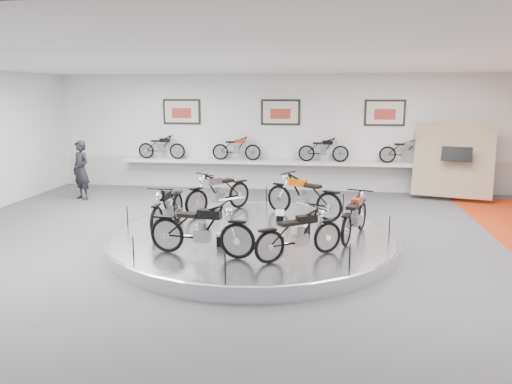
# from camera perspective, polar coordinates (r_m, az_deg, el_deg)

# --- Properties ---
(floor) EXTENTS (16.00, 16.00, 0.00)m
(floor) POSITION_cam_1_polar(r_m,az_deg,el_deg) (10.97, -0.57, -6.62)
(floor) COLOR #4D4D50
(floor) RESTS_ON ground
(ceiling) EXTENTS (16.00, 16.00, 0.00)m
(ceiling) POSITION_cam_1_polar(r_m,az_deg,el_deg) (10.45, -0.61, 14.73)
(ceiling) COLOR white
(ceiling) RESTS_ON wall_back
(wall_back) EXTENTS (16.00, 0.00, 16.00)m
(wall_back) POSITION_cam_1_polar(r_m,az_deg,el_deg) (17.44, 2.81, 6.80)
(wall_back) COLOR silver
(wall_back) RESTS_ON floor
(wall_front) EXTENTS (16.00, 0.00, 16.00)m
(wall_front) POSITION_cam_1_polar(r_m,az_deg,el_deg) (3.91, -16.02, -9.90)
(wall_front) COLOR silver
(wall_front) RESTS_ON floor
(dado_band) EXTENTS (15.68, 0.04, 1.10)m
(dado_band) POSITION_cam_1_polar(r_m,az_deg,el_deg) (17.60, 2.75, 2.08)
(dado_band) COLOR #BCBCBA
(dado_band) RESTS_ON floor
(display_platform) EXTENTS (6.40, 6.40, 0.30)m
(display_platform) POSITION_cam_1_polar(r_m,az_deg,el_deg) (11.21, -0.34, -5.42)
(display_platform) COLOR silver
(display_platform) RESTS_ON floor
(platform_rim) EXTENTS (6.40, 6.40, 0.10)m
(platform_rim) POSITION_cam_1_polar(r_m,az_deg,el_deg) (11.17, -0.34, -4.83)
(platform_rim) COLOR #B2B2BA
(platform_rim) RESTS_ON display_platform
(shelf) EXTENTS (11.00, 0.55, 0.10)m
(shelf) POSITION_cam_1_polar(r_m,az_deg,el_deg) (17.25, 2.69, 3.40)
(shelf) COLOR silver
(shelf) RESTS_ON wall_back
(poster_left) EXTENTS (1.35, 0.06, 0.88)m
(poster_left) POSITION_cam_1_polar(r_m,az_deg,el_deg) (18.01, -8.49, 9.06)
(poster_left) COLOR beige
(poster_left) RESTS_ON wall_back
(poster_center) EXTENTS (1.35, 0.06, 0.88)m
(poster_center) POSITION_cam_1_polar(r_m,az_deg,el_deg) (17.36, 2.82, 9.09)
(poster_center) COLOR beige
(poster_center) RESTS_ON wall_back
(poster_right) EXTENTS (1.35, 0.06, 0.88)m
(poster_right) POSITION_cam_1_polar(r_m,az_deg,el_deg) (17.40, 14.51, 8.75)
(poster_right) COLOR beige
(poster_right) RESTS_ON wall_back
(display_panel) EXTENTS (2.56, 1.52, 2.30)m
(display_panel) POSITION_cam_1_polar(r_m,az_deg,el_deg) (17.05, 21.62, 3.37)
(display_panel) COLOR #9F8269
(display_panel) RESTS_ON floor
(shelf_bike_a) EXTENTS (1.22, 0.43, 0.73)m
(shelf_bike_a) POSITION_cam_1_polar(r_m,az_deg,el_deg) (18.07, -10.74, 4.91)
(shelf_bike_a) COLOR black
(shelf_bike_a) RESTS_ON shelf
(shelf_bike_b) EXTENTS (1.22, 0.43, 0.73)m
(shelf_bike_b) POSITION_cam_1_polar(r_m,az_deg,el_deg) (17.40, -2.24, 4.85)
(shelf_bike_b) COLOR maroon
(shelf_bike_b) RESTS_ON shelf
(shelf_bike_c) EXTENTS (1.22, 0.43, 0.73)m
(shelf_bike_c) POSITION_cam_1_polar(r_m,az_deg,el_deg) (17.13, 7.72, 4.66)
(shelf_bike_c) COLOR black
(shelf_bike_c) RESTS_ON shelf
(shelf_bike_d) EXTENTS (1.22, 0.43, 0.73)m
(shelf_bike_d) POSITION_cam_1_polar(r_m,az_deg,el_deg) (17.34, 16.70, 4.36)
(shelf_bike_d) COLOR #A4A3A8
(shelf_bike_d) RESTS_ON shelf
(bike_a) EXTENTS (1.94, 1.52, 1.10)m
(bike_a) POSITION_cam_1_polar(r_m,az_deg,el_deg) (12.52, 5.44, -0.38)
(bike_a) COLOR #D45300
(bike_a) RESTS_ON display_platform
(bike_b) EXTENTS (1.62, 1.88, 1.09)m
(bike_b) POSITION_cam_1_polar(r_m,az_deg,el_deg) (12.93, -4.31, -0.01)
(bike_b) COLOR #A4A3A8
(bike_b) RESTS_ON display_platform
(bike_c) EXTENTS (0.68, 1.77, 1.03)m
(bike_c) POSITION_cam_1_polar(r_m,az_deg,el_deg) (11.56, -10.09, -1.66)
(bike_c) COLOR black
(bike_c) RESTS_ON display_platform
(bike_d) EXTENTS (1.88, 0.88, 1.07)m
(bike_d) POSITION_cam_1_polar(r_m,az_deg,el_deg) (9.56, -6.27, -4.20)
(bike_d) COLOR black
(bike_d) RESTS_ON display_platform
(bike_e) EXTENTS (1.65, 1.42, 0.96)m
(bike_e) POSITION_cam_1_polar(r_m,az_deg,el_deg) (9.41, 5.00, -4.78)
(bike_e) COLOR black
(bike_e) RESTS_ON display_platform
(bike_f) EXTENTS (1.06, 1.78, 0.99)m
(bike_f) POSITION_cam_1_polar(r_m,az_deg,el_deg) (10.89, 11.21, -2.64)
(bike_f) COLOR maroon
(bike_f) RESTS_ON display_platform
(visitor) EXTENTS (0.82, 0.73, 1.89)m
(visitor) POSITION_cam_1_polar(r_m,az_deg,el_deg) (16.83, -19.36, 2.38)
(visitor) COLOR black
(visitor) RESTS_ON floor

